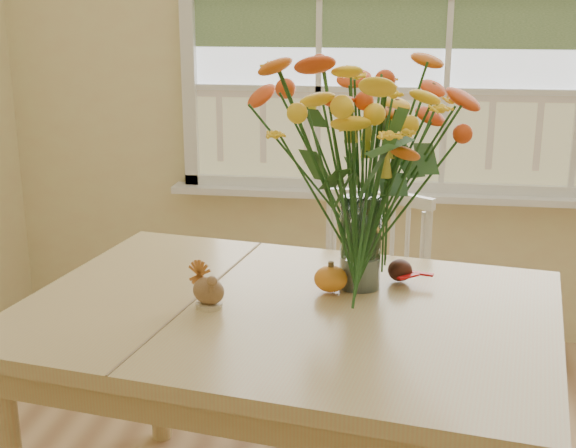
# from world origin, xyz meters

# --- Properties ---
(wall_back) EXTENTS (4.00, 0.02, 2.70)m
(wall_back) POSITION_xyz_m (0.00, 2.25, 1.35)
(wall_back) COLOR beige
(wall_back) RESTS_ON floor
(dining_table) EXTENTS (1.53, 1.20, 0.74)m
(dining_table) POSITION_xyz_m (-0.47, 0.71, 0.65)
(dining_table) COLOR tan
(dining_table) RESTS_ON floor
(windsor_chair) EXTENTS (0.48, 0.47, 0.86)m
(windsor_chair) POSITION_xyz_m (-0.27, 1.37, 0.48)
(windsor_chair) COLOR white
(windsor_chair) RESTS_ON floor
(flower_vase) EXTENTS (0.54, 0.54, 0.64)m
(flower_vase) POSITION_xyz_m (-0.28, 0.88, 1.13)
(flower_vase) COLOR white
(flower_vase) RESTS_ON dining_table
(pumpkin) EXTENTS (0.09, 0.09, 0.07)m
(pumpkin) POSITION_xyz_m (-0.36, 0.82, 0.78)
(pumpkin) COLOR orange
(pumpkin) RESTS_ON dining_table
(turkey_figurine) EXTENTS (0.11, 0.09, 0.11)m
(turkey_figurine) POSITION_xyz_m (-0.67, 0.67, 0.79)
(turkey_figurine) COLOR #CCB78C
(turkey_figurine) RESTS_ON dining_table
(dark_gourd) EXTENTS (0.13, 0.07, 0.06)m
(dark_gourd) POSITION_xyz_m (-0.17, 0.93, 0.78)
(dark_gourd) COLOR #38160F
(dark_gourd) RESTS_ON dining_table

